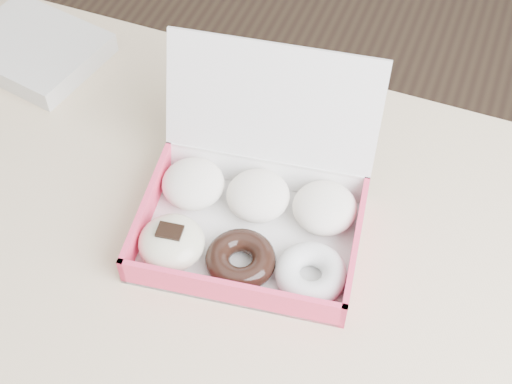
% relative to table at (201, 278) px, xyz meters
% --- Properties ---
extents(table, '(1.20, 0.80, 0.75)m').
position_rel_table_xyz_m(table, '(0.00, 0.00, 0.00)').
color(table, '#CAB084').
rests_on(table, ground).
extents(donut_box, '(0.34, 0.32, 0.21)m').
position_rel_table_xyz_m(donut_box, '(0.06, 0.06, 0.11)').
color(donut_box, white).
rests_on(donut_box, table).
extents(newspapers, '(0.25, 0.21, 0.04)m').
position_rel_table_xyz_m(newspapers, '(-0.42, 0.26, 0.10)').
color(newspapers, silver).
rests_on(newspapers, table).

